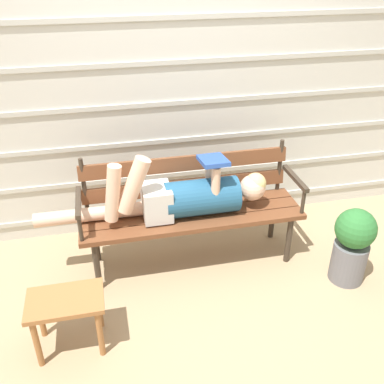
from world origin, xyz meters
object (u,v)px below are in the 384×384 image
object	(u,v)px
reclining_person	(184,196)
potted_plant	(352,244)
footstool	(66,308)
park_bench	(190,203)

from	to	relation	value
reclining_person	potted_plant	size ratio (longest dim) A/B	2.84
footstool	potted_plant	bearing A→B (deg)	5.55
park_bench	footstool	size ratio (longest dim) A/B	3.67
reclining_person	footstool	world-z (taller)	reclining_person
reclining_person	potted_plant	xyz separation A→B (m)	(1.11, -0.45, -0.28)
park_bench	potted_plant	xyz separation A→B (m)	(1.06, -0.51, -0.17)
reclining_person	potted_plant	distance (m)	1.23
reclining_person	potted_plant	bearing A→B (deg)	-21.90
footstool	potted_plant	distance (m)	1.96
footstool	potted_plant	world-z (taller)	potted_plant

